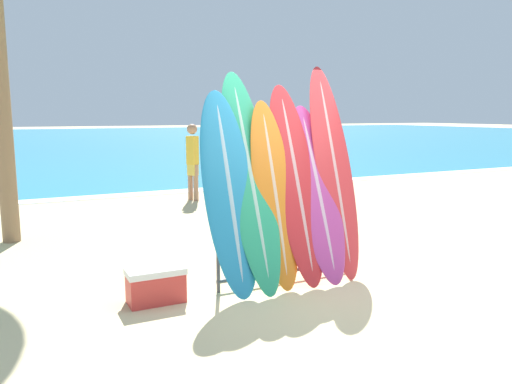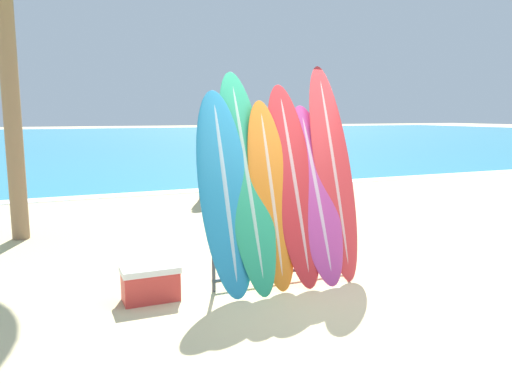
% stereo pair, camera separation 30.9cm
% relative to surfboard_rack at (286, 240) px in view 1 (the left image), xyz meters
% --- Properties ---
extents(ground_plane, '(160.00, 160.00, 0.00)m').
position_rel_surfboard_rack_xyz_m(ground_plane, '(0.36, -0.56, -0.50)').
color(ground_plane, beige).
extents(ocean_water, '(120.00, 60.00, 0.01)m').
position_rel_surfboard_rack_xyz_m(ocean_water, '(0.36, 36.48, -0.50)').
color(ocean_water, teal).
rests_on(ocean_water, ground_plane).
extents(surfboard_rack, '(1.74, 0.04, 0.93)m').
position_rel_surfboard_rack_xyz_m(surfboard_rack, '(0.00, 0.00, 0.00)').
color(surfboard_rack, '#47474C').
rests_on(surfboard_rack, ground_plane).
extents(surfboard_slot_0, '(0.59, 0.86, 2.23)m').
position_rel_surfboard_rack_xyz_m(surfboard_slot_0, '(-0.69, 0.04, 0.62)').
color(surfboard_slot_0, teal).
rests_on(surfboard_slot_0, ground_plane).
extents(surfboard_slot_1, '(0.55, 1.11, 2.46)m').
position_rel_surfboard_rack_xyz_m(surfboard_slot_1, '(-0.41, 0.10, 0.73)').
color(surfboard_slot_1, '#289E70').
rests_on(surfboard_slot_1, ground_plane).
extents(surfboard_slot_2, '(0.50, 0.76, 2.12)m').
position_rel_surfboard_rack_xyz_m(surfboard_slot_2, '(-0.15, 0.02, 0.56)').
color(surfboard_slot_2, orange).
rests_on(surfboard_slot_2, ground_plane).
extents(surfboard_slot_3, '(0.55, 0.96, 2.32)m').
position_rel_surfboard_rack_xyz_m(surfboard_slot_3, '(0.16, 0.06, 0.66)').
color(surfboard_slot_3, red).
rests_on(surfboard_slot_3, ground_plane).
extents(surfboard_slot_4, '(0.57, 0.94, 2.07)m').
position_rel_surfboard_rack_xyz_m(surfboard_slot_4, '(0.43, 0.01, 0.54)').
color(surfboard_slot_4, '#B23D8E').
rests_on(surfboard_slot_4, ground_plane).
extents(surfboard_slot_5, '(0.50, 0.92, 2.56)m').
position_rel_surfboard_rack_xyz_m(surfboard_slot_5, '(0.71, 0.09, 0.78)').
color(surfboard_slot_5, red).
rests_on(surfboard_slot_5, ground_plane).
extents(person_near_water, '(0.26, 0.21, 1.57)m').
position_rel_surfboard_rack_xyz_m(person_near_water, '(2.05, 4.41, 0.36)').
color(person_near_water, beige).
rests_on(person_near_water, ground_plane).
extents(person_mid_beach, '(0.25, 0.29, 1.73)m').
position_rel_surfboard_rack_xyz_m(person_mid_beach, '(0.84, 5.82, 0.45)').
color(person_mid_beach, '#A87A5B').
rests_on(person_mid_beach, ground_plane).
extents(cooler_box, '(0.60, 0.32, 0.37)m').
position_rel_surfboard_rack_xyz_m(cooler_box, '(-1.55, 0.02, -0.31)').
color(cooler_box, red).
rests_on(cooler_box, ground_plane).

